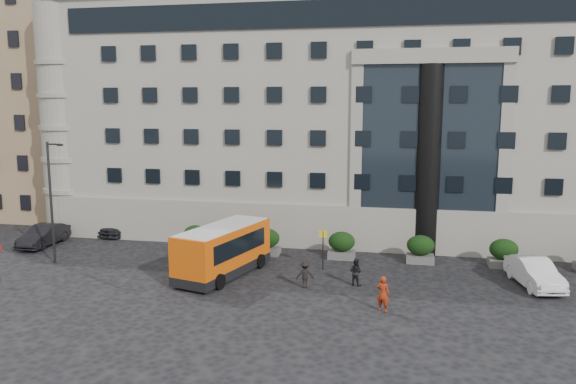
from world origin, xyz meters
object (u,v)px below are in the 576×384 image
street_lamp (52,198)px  white_taxi (534,273)px  bus_stop_sign (323,243)px  parked_car_c (126,223)px  red_truck (96,201)px  parked_car_d (131,221)px  hedge_a (196,238)px  hedge_d (420,249)px  parked_car_b (44,235)px  pedestrian_a (383,294)px  hedge_e (504,253)px  pedestrian_c (305,275)px  pedestrian_b (356,272)px  minibus (223,248)px  hedge_b (267,241)px  hedge_c (342,245)px

street_lamp → white_taxi: bearing=2.1°
bus_stop_sign → parked_car_c: size_ratio=0.46×
red_truck → parked_car_d: red_truck is taller
hedge_a → hedge_d: same height
parked_car_b → pedestrian_a: (24.93, -8.52, 0.15)m
street_lamp → parked_car_d: street_lamp is taller
hedge_e → bus_stop_sign: bus_stop_sign is taller
hedge_a → white_taxi: bearing=-9.6°
bus_stop_sign → parked_car_b: (-21.00, 1.96, -0.95)m
white_taxi → pedestrian_a: size_ratio=2.67×
red_truck → parked_car_b: (1.35, -9.83, -0.83)m
bus_stop_sign → pedestrian_c: bearing=-98.2°
red_truck → pedestrian_b: bearing=-37.6°
hedge_a → hedge_d: 15.60m
hedge_d → minibus: (-11.91, -5.14, 0.75)m
pedestrian_a → parked_car_d: bearing=-14.3°
parked_car_c → pedestrian_c: (16.47, -10.71, -0.01)m
pedestrian_b → parked_car_c: bearing=-2.4°
red_truck → street_lamp: bearing=-77.5°
parked_car_c → parked_car_d: parked_car_c is taller
hedge_d → parked_car_d: size_ratio=0.33×
white_taxi → street_lamp: bearing=170.8°
minibus → pedestrian_a: size_ratio=4.18×
pedestrian_c → red_truck: bearing=-49.3°
hedge_e → pedestrian_c: bearing=-151.2°
white_taxi → hedge_d: bearing=138.1°
hedge_e → parked_car_b: (-32.30, -0.84, -0.15)m
hedge_e → parked_car_b: size_ratio=0.39×
parked_car_c → pedestrian_a: bearing=-23.3°
pedestrian_c → white_taxi: bearing=178.4°
pedestrian_b → bus_stop_sign: bearing=-25.7°
hedge_b → hedge_e: same height
hedge_c → pedestrian_b: size_ratio=1.17×
hedge_a → minibus: 6.37m
hedge_b → bus_stop_sign: 5.19m
street_lamp → parked_car_c: street_lamp is taller
hedge_c → pedestrian_c: size_ratio=1.18×
bus_stop_sign → parked_car_c: bus_stop_sign is taller
pedestrian_a → pedestrian_c: size_ratio=1.18×
red_truck → parked_car_d: 6.70m
hedge_a → parked_car_c: 8.60m
hedge_e → pedestrian_c: (-11.83, -6.51, -0.15)m
bus_stop_sign → parked_car_d: 18.75m
hedge_c → pedestrian_b: (1.36, -5.50, -0.14)m
bus_stop_sign → white_taxi: (12.35, -0.89, -0.92)m
parked_car_d → bus_stop_sign: bearing=-19.1°
hedge_c → bus_stop_sign: bearing=-107.8°
parked_car_d → pedestrian_a: bearing=-28.9°
parked_car_b → pedestrian_a: pedestrian_a is taller
parked_car_b → pedestrian_c: size_ratio=3.02×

